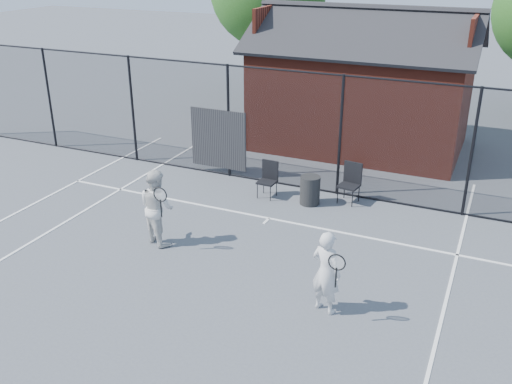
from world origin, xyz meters
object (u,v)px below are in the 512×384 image
at_px(waste_bin, 310,190).
at_px(player_front, 326,272).
at_px(chair_left, 267,180).
at_px(clubhouse, 362,94).
at_px(chair_right, 349,184).
at_px(player_back, 157,207).

bearing_deg(waste_bin, player_front, -67.58).
bearing_deg(chair_left, waste_bin, 5.78).
xyz_separation_m(chair_left, waste_bin, (1.09, 0.06, -0.09)).
height_order(clubhouse, waste_bin, clubhouse).
distance_m(chair_right, waste_bin, 0.94).
xyz_separation_m(clubhouse, waste_bin, (0.07, -4.84, -1.26)).
relative_size(chair_right, waste_bin, 1.37).
bearing_deg(waste_bin, player_back, -126.05).
distance_m(player_back, waste_bin, 3.86).
height_order(player_front, waste_bin, player_front).
bearing_deg(chair_right, player_back, -122.17).
xyz_separation_m(player_back, chair_left, (1.16, 3.04, -0.36)).
bearing_deg(chair_right, player_front, -70.48).
distance_m(clubhouse, chair_left, 5.14).
relative_size(clubhouse, player_back, 4.06).
xyz_separation_m(player_front, player_back, (-3.92, 0.94, 0.05)).
relative_size(clubhouse, chair_left, 7.35).
bearing_deg(clubhouse, waste_bin, -89.14).
bearing_deg(player_back, waste_bin, 53.95).
bearing_deg(player_front, chair_left, 124.72).
bearing_deg(chair_right, chair_left, -156.51).
relative_size(chair_left, waste_bin, 1.27).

